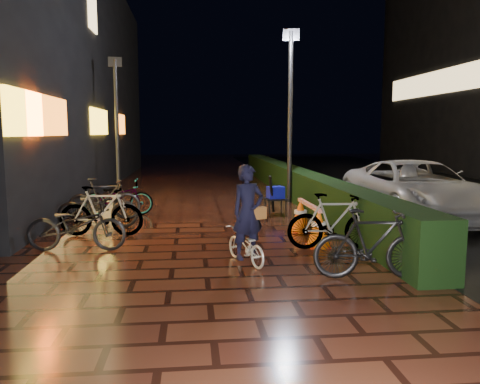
{
  "coord_description": "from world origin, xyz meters",
  "views": [
    {
      "loc": [
        -0.21,
        -8.1,
        2.22
      ],
      "look_at": [
        0.69,
        0.67,
        1.1
      ],
      "focal_mm": 35.0,
      "sensor_mm": 36.0,
      "label": 1
    }
  ],
  "objects": [
    {
      "name": "cart_assembly",
      "position": [
        2.03,
        4.32,
        0.57
      ],
      "size": [
        0.65,
        0.68,
        1.1
      ],
      "color": "black",
      "rests_on": "ground"
    },
    {
      "name": "parked_bikes_hedge",
      "position": [
        2.49,
        -0.49,
        0.54
      ],
      "size": [
        1.87,
        2.53,
        1.08
      ],
      "color": "black",
      "rests_on": "ground"
    },
    {
      "name": "hedge",
      "position": [
        3.3,
        8.0,
        0.5
      ],
      "size": [
        0.7,
        20.0,
        1.0
      ],
      "primitive_type": "cube",
      "color": "black",
      "rests_on": "ground"
    },
    {
      "name": "traffic_barrier",
      "position": [
        2.22,
        1.36,
        0.38
      ],
      "size": [
        0.51,
        1.9,
        0.76
      ],
      "color": "orange",
      "rests_on": "ground"
    },
    {
      "name": "van",
      "position": [
        5.59,
        3.46,
        0.75
      ],
      "size": [
        2.55,
        5.4,
        1.49
      ],
      "primitive_type": "imported",
      "rotation": [
        0.0,
        0.0,
        -0.01
      ],
      "color": "silver",
      "rests_on": "ground"
    },
    {
      "name": "parked_bikes_storefront",
      "position": [
        -2.33,
        2.88,
        0.51
      ],
      "size": [
        2.11,
        4.6,
        1.08
      ],
      "color": "black",
      "rests_on": "ground"
    },
    {
      "name": "lamp_post_hedge",
      "position": [
        2.86,
        6.47,
        2.96
      ],
      "size": [
        0.51,
        0.19,
        5.38
      ],
      "color": "black",
      "rests_on": "ground"
    },
    {
      "name": "cyclist",
      "position": [
        0.7,
        -0.41,
        0.63
      ],
      "size": [
        0.84,
        1.25,
        1.7
      ],
      "color": "white",
      "rests_on": "ground"
    },
    {
      "name": "ground",
      "position": [
        0.0,
        0.0,
        0.0
      ],
      "size": [
        80.0,
        80.0,
        0.0
      ],
      "primitive_type": "plane",
      "color": "#381911",
      "rests_on": "ground"
    },
    {
      "name": "lamp_post_sf",
      "position": [
        -2.71,
        8.1,
        2.59
      ],
      "size": [
        0.45,
        0.14,
        4.7
      ],
      "color": "black",
      "rests_on": "ground"
    }
  ]
}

